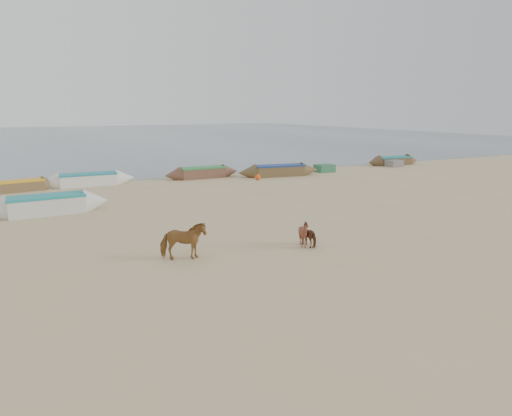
# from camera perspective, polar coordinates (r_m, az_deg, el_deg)

# --- Properties ---
(ground) EXTENTS (140.00, 140.00, 0.00)m
(ground) POSITION_cam_1_polar(r_m,az_deg,el_deg) (19.05, 5.72, -5.05)
(ground) COLOR tan
(ground) RESTS_ON ground
(sea) EXTENTS (160.00, 160.00, 0.00)m
(sea) POSITION_cam_1_polar(r_m,az_deg,el_deg) (97.82, -22.34, 7.40)
(sea) COLOR slate
(sea) RESTS_ON ground
(cow_adult) EXTENTS (1.79, 1.21, 1.39)m
(cow_adult) POSITION_cam_1_polar(r_m,az_deg,el_deg) (18.05, -8.33, -3.76)
(cow_adult) COLOR olive
(cow_adult) RESTS_ON ground
(calf_front) EXTENTS (1.15, 1.10, 0.99)m
(calf_front) POSITION_cam_1_polar(r_m,az_deg,el_deg) (19.64, 5.44, -3.04)
(calf_front) COLOR brown
(calf_front) RESTS_ON ground
(calf_right) EXTENTS (1.06, 1.12, 0.89)m
(calf_right) POSITION_cam_1_polar(r_m,az_deg,el_deg) (19.84, 6.29, -3.05)
(calf_right) COLOR brown
(calf_right) RESTS_ON ground
(near_canoe) EXTENTS (6.43, 1.79, 0.98)m
(near_canoe) POSITION_cam_1_polar(r_m,az_deg,el_deg) (27.75, -22.88, 0.35)
(near_canoe) COLOR silver
(near_canoe) RESTS_ON ground
(waterline_canoes) EXTENTS (53.12, 4.01, 0.91)m
(waterline_canoes) POSITION_cam_1_polar(r_m,az_deg,el_deg) (36.76, -14.26, 3.31)
(waterline_canoes) COLOR brown
(waterline_canoes) RESTS_ON ground
(beach_clutter) EXTENTS (43.94, 4.09, 0.64)m
(beach_clutter) POSITION_cam_1_polar(r_m,az_deg,el_deg) (38.08, -5.36, 3.68)
(beach_clutter) COLOR #2C612C
(beach_clutter) RESTS_ON ground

